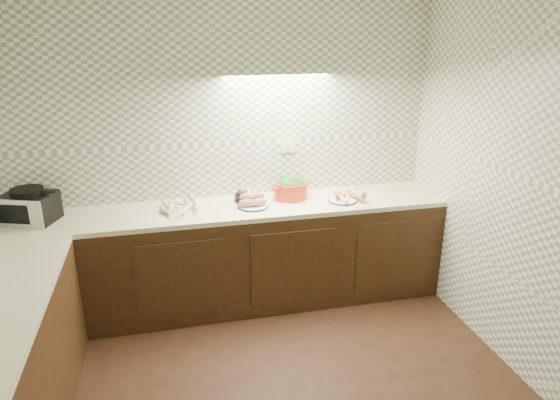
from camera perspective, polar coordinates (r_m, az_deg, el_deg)
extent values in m
cube|color=gray|center=(4.27, -6.23, 5.50)|extent=(3.60, 0.05, 2.60)
cube|color=gray|center=(3.42, 29.26, -0.66)|extent=(0.05, 3.60, 2.60)
cube|color=beige|center=(4.38, 0.94, 6.23)|extent=(0.13, 0.01, 0.12)
cube|color=black|center=(4.32, -5.33, -6.64)|extent=(3.60, 0.60, 0.86)
cube|color=beige|center=(4.14, -5.53, -1.06)|extent=(3.60, 0.60, 0.04)
cube|color=black|center=(4.24, -26.68, -0.77)|extent=(0.44, 0.39, 0.22)
cube|color=#B2B2B8|center=(4.13, -27.72, -1.46)|extent=(0.35, 0.13, 0.22)
cube|color=black|center=(4.13, -27.72, -1.46)|extent=(0.23, 0.09, 0.15)
cylinder|color=black|center=(4.20, -26.95, 0.91)|extent=(0.31, 0.31, 0.04)
cone|color=beige|center=(4.16, -11.95, -0.64)|extent=(0.11, 0.22, 0.05)
cone|color=beige|center=(4.12, -10.64, -0.79)|extent=(0.22, 0.13, 0.05)
cone|color=beige|center=(4.15, -12.61, -0.75)|extent=(0.11, 0.20, 0.05)
cone|color=beige|center=(4.05, -12.01, -1.27)|extent=(0.13, 0.23, 0.04)
cone|color=beige|center=(4.08, -12.20, -1.09)|extent=(0.14, 0.21, 0.05)
cone|color=beige|center=(4.10, -9.16, -0.78)|extent=(0.14, 0.18, 0.05)
cone|color=beige|center=(4.06, -9.33, -1.03)|extent=(0.15, 0.20, 0.04)
cone|color=beige|center=(4.05, -11.60, -0.85)|extent=(0.09, 0.18, 0.04)
cone|color=beige|center=(4.08, -10.10, -0.61)|extent=(0.20, 0.20, 0.05)
cone|color=beige|center=(4.00, -10.11, -1.03)|extent=(0.17, 0.22, 0.05)
cylinder|color=#162041|center=(4.12, -3.11, -0.72)|extent=(0.26, 0.26, 0.01)
cylinder|color=white|center=(4.12, -3.11, -0.69)|extent=(0.24, 0.24, 0.02)
ellipsoid|color=#B1785D|center=(4.07, -3.79, -0.33)|extent=(0.15, 0.09, 0.07)
ellipsoid|color=#B1785D|center=(4.09, -2.40, -0.21)|extent=(0.15, 0.09, 0.07)
ellipsoid|color=#B1785D|center=(4.14, -3.29, 0.04)|extent=(0.15, 0.09, 0.07)
ellipsoid|color=#B1785D|center=(4.11, -3.72, 0.39)|extent=(0.15, 0.09, 0.07)
ellipsoid|color=#B1785D|center=(4.13, -2.78, 0.54)|extent=(0.15, 0.09, 0.07)
cylinder|color=black|center=(4.25, -4.07, 0.29)|extent=(0.17, 0.17, 0.06)
sphere|color=maroon|center=(4.23, -4.31, 0.99)|extent=(0.09, 0.09, 0.09)
sphere|color=white|center=(4.25, -3.66, 0.93)|extent=(0.05, 0.05, 0.05)
cylinder|color=red|center=(4.30, 1.25, 1.16)|extent=(0.37, 0.37, 0.14)
cube|color=red|center=(4.20, -0.51, 1.29)|extent=(0.06, 0.07, 0.02)
cube|color=red|center=(4.38, 2.94, 2.03)|extent=(0.06, 0.07, 0.02)
ellipsoid|color=#2F692A|center=(4.28, 1.25, 1.89)|extent=(0.26, 0.26, 0.14)
cylinder|color=#162041|center=(4.28, 7.19, -0.06)|extent=(0.25, 0.25, 0.01)
cylinder|color=white|center=(4.28, 7.19, -0.03)|extent=(0.23, 0.23, 0.02)
cone|color=#E15A1A|center=(4.27, 7.10, 0.29)|extent=(0.10, 0.13, 0.03)
cone|color=#E15A1A|center=(4.29, 7.05, 0.34)|extent=(0.12, 0.12, 0.03)
cone|color=#E15A1A|center=(4.27, 6.66, 0.29)|extent=(0.12, 0.12, 0.03)
cone|color=#E15A1A|center=(4.26, 6.92, 0.47)|extent=(0.11, 0.13, 0.03)
cone|color=#E15A1A|center=(4.27, 7.17, 0.50)|extent=(0.13, 0.12, 0.03)
cylinder|color=silver|center=(4.22, 7.23, 0.08)|extent=(0.04, 0.16, 0.04)
cylinder|color=#426F2E|center=(4.33, 6.68, 0.62)|extent=(0.04, 0.10, 0.04)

